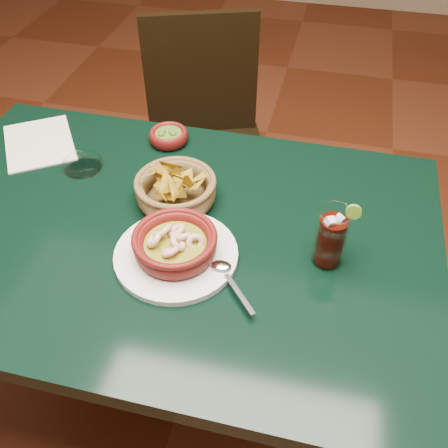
% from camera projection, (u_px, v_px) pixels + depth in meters
% --- Properties ---
extents(ground, '(7.00, 7.00, 0.00)m').
position_uv_depth(ground, '(184.00, 392.00, 1.62)').
color(ground, '#471C0C').
rests_on(ground, ground).
extents(dining_table, '(1.20, 0.80, 0.75)m').
position_uv_depth(dining_table, '(168.00, 257.00, 1.17)').
color(dining_table, black).
rests_on(dining_table, ground).
extents(dining_chair, '(0.53, 0.53, 0.90)m').
position_uv_depth(dining_chair, '(205.00, 140.00, 1.79)').
color(dining_chair, black).
rests_on(dining_chair, ground).
extents(shrimp_plate, '(0.32, 0.26, 0.08)m').
position_uv_depth(shrimp_plate, '(176.00, 247.00, 1.02)').
color(shrimp_plate, silver).
rests_on(shrimp_plate, dining_table).
extents(chip_basket, '(0.22, 0.22, 0.12)m').
position_uv_depth(chip_basket, '(176.00, 189.00, 1.14)').
color(chip_basket, brown).
rests_on(chip_basket, dining_table).
extents(guacamole_ramekin, '(0.12, 0.12, 0.04)m').
position_uv_depth(guacamole_ramekin, '(169.00, 136.00, 1.32)').
color(guacamole_ramekin, '#500D0B').
rests_on(guacamole_ramekin, dining_table).
extents(cola_drink, '(0.14, 0.14, 0.16)m').
position_uv_depth(cola_drink, '(331.00, 237.00, 0.98)').
color(cola_drink, white).
rests_on(cola_drink, dining_table).
extents(glass_ashtray, '(0.11, 0.11, 0.03)m').
position_uv_depth(glass_ashtray, '(82.00, 164.00, 1.25)').
color(glass_ashtray, white).
rests_on(glass_ashtray, dining_table).
extents(paper_menu, '(0.27, 0.28, 0.00)m').
position_uv_depth(paper_menu, '(39.00, 143.00, 1.33)').
color(paper_menu, beige).
rests_on(paper_menu, dining_table).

